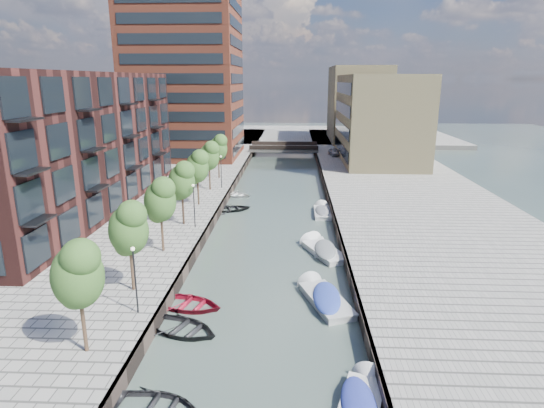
# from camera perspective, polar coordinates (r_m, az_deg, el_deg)

# --- Properties ---
(water) EXTENTS (300.00, 300.00, 0.00)m
(water) POSITION_cam_1_polar(r_m,az_deg,el_deg) (57.63, 0.79, 1.02)
(water) COLOR #38473F
(water) RESTS_ON ground
(quay_left) EXTENTS (60.00, 140.00, 1.00)m
(quay_left) POSITION_cam_1_polar(r_m,az_deg,el_deg) (68.84, -30.73, 1.63)
(quay_left) COLOR gray
(quay_left) RESTS_ON ground
(quay_right) EXTENTS (20.00, 140.00, 1.00)m
(quay_right) POSITION_cam_1_polar(r_m,az_deg,el_deg) (59.19, 16.47, 1.26)
(quay_right) COLOR gray
(quay_right) RESTS_ON ground
(quay_wall_left) EXTENTS (0.25, 140.00, 1.00)m
(quay_wall_left) POSITION_cam_1_polar(r_m,az_deg,el_deg) (58.03, -5.24, 1.56)
(quay_wall_left) COLOR #332823
(quay_wall_left) RESTS_ON ground
(quay_wall_right) EXTENTS (0.25, 140.00, 1.00)m
(quay_wall_right) POSITION_cam_1_polar(r_m,az_deg,el_deg) (57.63, 6.86, 1.42)
(quay_wall_right) COLOR #332823
(quay_wall_right) RESTS_ON ground
(far_closure) EXTENTS (80.00, 40.00, 1.00)m
(far_closure) POSITION_cam_1_polar(r_m,az_deg,el_deg) (116.63, 1.82, 8.59)
(far_closure) COLOR gray
(far_closure) RESTS_ON ground
(apartment_block) EXTENTS (8.00, 38.00, 14.00)m
(apartment_block) POSITION_cam_1_polar(r_m,az_deg,el_deg) (51.14, -22.80, 7.12)
(apartment_block) COLOR #331613
(apartment_block) RESTS_ON quay_left
(tower) EXTENTS (18.00, 18.00, 30.00)m
(tower) POSITION_cam_1_polar(r_m,az_deg,el_deg) (82.99, -10.85, 16.31)
(tower) COLOR brown
(tower) RESTS_ON quay_left
(tan_block_near) EXTENTS (12.00, 25.00, 14.00)m
(tan_block_near) POSITION_cam_1_polar(r_m,az_deg,el_deg) (79.32, 13.21, 10.44)
(tan_block_near) COLOR tan
(tan_block_near) RESTS_ON quay_right
(tan_block_far) EXTENTS (12.00, 20.00, 16.00)m
(tan_block_far) POSITION_cam_1_polar(r_m,az_deg,el_deg) (104.88, 10.72, 12.24)
(tan_block_far) COLOR tan
(tan_block_far) RESTS_ON quay_right
(bridge) EXTENTS (13.00, 6.00, 1.30)m
(bridge) POSITION_cam_1_polar(r_m,az_deg,el_deg) (88.76, 1.51, 7.03)
(bridge) COLOR gray
(bridge) RESTS_ON ground
(tree_0) EXTENTS (2.50, 2.50, 5.95)m
(tree_0) POSITION_cam_1_polar(r_m,az_deg,el_deg) (24.10, -23.24, -7.88)
(tree_0) COLOR #382619
(tree_0) RESTS_ON quay_left
(tree_1) EXTENTS (2.50, 2.50, 5.95)m
(tree_1) POSITION_cam_1_polar(r_m,az_deg,el_deg) (30.11, -17.58, -2.75)
(tree_1) COLOR #382619
(tree_1) RESTS_ON quay_left
(tree_2) EXTENTS (2.50, 2.50, 5.95)m
(tree_2) POSITION_cam_1_polar(r_m,az_deg,el_deg) (36.48, -13.88, 0.64)
(tree_2) COLOR #382619
(tree_2) RESTS_ON quay_left
(tree_3) EXTENTS (2.50, 2.50, 5.95)m
(tree_3) POSITION_cam_1_polar(r_m,az_deg,el_deg) (43.05, -11.29, 3.02)
(tree_3) COLOR #382619
(tree_3) RESTS_ON quay_left
(tree_4) EXTENTS (2.50, 2.50, 5.95)m
(tree_4) POSITION_cam_1_polar(r_m,az_deg,el_deg) (49.73, -9.38, 4.76)
(tree_4) COLOR #382619
(tree_4) RESTS_ON quay_left
(tree_5) EXTENTS (2.50, 2.50, 5.95)m
(tree_5) POSITION_cam_1_polar(r_m,az_deg,el_deg) (56.49, -7.93, 6.08)
(tree_5) COLOR #382619
(tree_5) RESTS_ON quay_left
(tree_6) EXTENTS (2.50, 2.50, 5.95)m
(tree_6) POSITION_cam_1_polar(r_m,az_deg,el_deg) (63.30, -6.78, 7.12)
(tree_6) COLOR #382619
(tree_6) RESTS_ON quay_left
(lamp_0) EXTENTS (0.24, 0.24, 4.12)m
(lamp_0) POSITION_cam_1_polar(r_m,az_deg,el_deg) (27.66, -16.84, -8.29)
(lamp_0) COLOR black
(lamp_0) RESTS_ON quay_left
(lamp_1) EXTENTS (0.24, 0.24, 4.12)m
(lamp_1) POSITION_cam_1_polar(r_m,az_deg,el_deg) (42.22, -9.77, 0.35)
(lamp_1) COLOR black
(lamp_1) RESTS_ON quay_left
(lamp_2) EXTENTS (0.24, 0.24, 4.12)m
(lamp_2) POSITION_cam_1_polar(r_m,az_deg,el_deg) (57.55, -6.40, 4.49)
(lamp_2) COLOR black
(lamp_2) RESTS_ON quay_left
(sloop_1) EXTENTS (5.54, 4.86, 0.95)m
(sloop_1) POSITION_cam_1_polar(r_m,az_deg,el_deg) (28.17, -11.16, -15.47)
(sloop_1) COLOR black
(sloop_1) RESTS_ON ground
(sloop_2) EXTENTS (5.26, 4.32, 0.95)m
(sloop_2) POSITION_cam_1_polar(r_m,az_deg,el_deg) (30.73, -10.44, -12.65)
(sloop_2) COLOR maroon
(sloop_2) RESTS_ON ground
(sloop_3) EXTENTS (5.04, 4.40, 0.87)m
(sloop_3) POSITION_cam_1_polar(r_m,az_deg,el_deg) (57.65, -4.59, 0.97)
(sloop_3) COLOR silver
(sloop_3) RESTS_ON ground
(sloop_4) EXTENTS (5.11, 4.33, 0.90)m
(sloop_4) POSITION_cam_1_polar(r_m,az_deg,el_deg) (51.43, -5.05, -0.82)
(sloop_4) COLOR black
(sloop_4) RESTS_ON ground
(motorboat_0) EXTENTS (3.14, 5.33, 1.68)m
(motorboat_0) POSITION_cam_1_polar(r_m,az_deg,el_deg) (22.69, 11.08, -23.39)
(motorboat_0) COLOR silver
(motorboat_0) RESTS_ON ground
(motorboat_1) EXTENTS (4.10, 5.91, 1.88)m
(motorboat_1) POSITION_cam_1_polar(r_m,az_deg,el_deg) (39.19, 6.28, -5.77)
(motorboat_1) COLOR silver
(motorboat_1) RESTS_ON ground
(motorboat_2) EXTENTS (2.21, 4.67, 1.50)m
(motorboat_2) POSITION_cam_1_polar(r_m,az_deg,el_deg) (40.62, 5.70, -5.18)
(motorboat_2) COLOR silver
(motorboat_2) RESTS_ON ground
(motorboat_3) EXTENTS (3.74, 6.04, 1.91)m
(motorboat_3) POSITION_cam_1_polar(r_m,az_deg,el_deg) (31.16, 6.45, -11.58)
(motorboat_3) COLOR #ADADAB
(motorboat_3) RESTS_ON ground
(motorboat_4) EXTENTS (1.87, 5.16, 1.71)m
(motorboat_4) POSITION_cam_1_polar(r_m,az_deg,el_deg) (50.40, 6.34, -0.95)
(motorboat_4) COLOR #BABAB7
(motorboat_4) RESTS_ON ground
(car) EXTENTS (2.24, 4.14, 1.34)m
(car) POSITION_cam_1_polar(r_m,az_deg,el_deg) (83.03, 7.83, 6.50)
(car) COLOR #939497
(car) RESTS_ON quay_right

